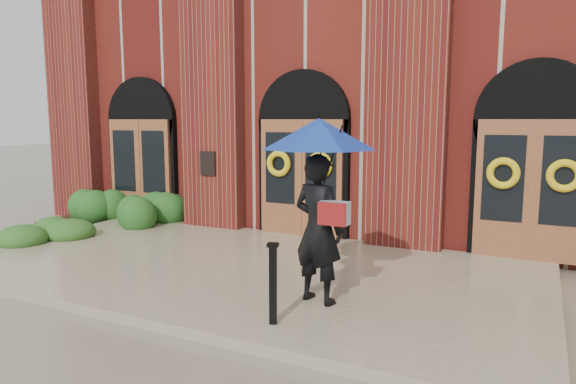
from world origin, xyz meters
The scene contains 7 objects.
ground centered at (0.00, 0.00, 0.00)m, with size 90.00×90.00×0.00m, color gray.
landing centered at (0.00, 0.15, 0.07)m, with size 10.00×5.30×0.15m, color tan.
church_building centered at (0.00, 8.78, 3.50)m, with size 16.20×12.53×7.00m.
man_with_umbrella centered at (1.96, -0.94, 1.91)m, with size 1.89×1.89×2.51m.
metal_post centered at (1.78, -1.90, 0.68)m, with size 0.17×0.17×1.01m.
hedge_wall_left centered at (-5.20, 2.20, 0.42)m, with size 3.24×1.29×0.83m, color #21531B.
hedge_front_left centered at (-5.10, 0.00, 0.25)m, with size 1.42×1.21×0.50m, color #2B591E.
Camera 1 is at (4.63, -7.23, 2.64)m, focal length 32.00 mm.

